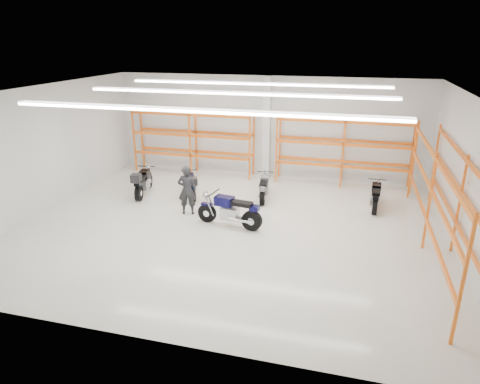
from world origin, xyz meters
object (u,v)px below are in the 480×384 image
(motorcycle_back_c, at_px, (264,188))
(motorcycle_back_d, at_px, (375,197))
(standing_man, at_px, (187,190))
(structural_column, at_px, (267,128))
(motorcycle_back_b, at_px, (191,185))
(motorcycle_main, at_px, (232,212))
(motorcycle_back_a, at_px, (142,183))

(motorcycle_back_c, relative_size, motorcycle_back_d, 1.00)
(standing_man, relative_size, structural_column, 0.40)
(motorcycle_back_b, height_order, structural_column, structural_column)
(motorcycle_back_b, bearing_deg, motorcycle_main, -44.22)
(motorcycle_back_b, xyz_separation_m, standing_man, (0.48, -1.61, 0.41))
(motorcycle_main, height_order, motorcycle_back_a, motorcycle_main)
(motorcycle_main, relative_size, standing_man, 1.29)
(motorcycle_back_c, bearing_deg, structural_column, 100.23)
(standing_man, bearing_deg, motorcycle_back_d, -175.00)
(motorcycle_main, height_order, motorcycle_back_c, motorcycle_main)
(motorcycle_main, xyz_separation_m, standing_man, (-1.86, 0.67, 0.37))
(structural_column, bearing_deg, motorcycle_back_d, -30.89)
(motorcycle_main, distance_m, motorcycle_back_d, 5.58)
(motorcycle_back_a, xyz_separation_m, standing_man, (2.44, -1.29, 0.36))
(motorcycle_back_b, relative_size, structural_column, 0.42)
(motorcycle_back_c, bearing_deg, standing_man, -137.61)
(motorcycle_main, height_order, standing_man, standing_man)
(motorcycle_back_c, height_order, structural_column, structural_column)
(standing_man, height_order, structural_column, structural_column)
(structural_column, bearing_deg, motorcycle_back_b, -123.32)
(motorcycle_back_a, relative_size, motorcycle_back_c, 1.12)
(motorcycle_back_a, bearing_deg, motorcycle_main, -24.51)
(motorcycle_back_a, distance_m, standing_man, 2.79)
(motorcycle_back_b, height_order, motorcycle_back_d, motorcycle_back_b)
(motorcycle_back_a, height_order, standing_man, standing_man)
(motorcycle_back_d, distance_m, standing_man, 6.99)
(motorcycle_back_a, distance_m, motorcycle_back_c, 4.89)
(motorcycle_back_a, xyz_separation_m, motorcycle_back_b, (1.96, 0.32, -0.05))
(standing_man, bearing_deg, motorcycle_back_a, -41.95)
(standing_man, distance_m, structural_column, 5.61)
(motorcycle_back_c, bearing_deg, motorcycle_main, -100.14)
(motorcycle_back_c, bearing_deg, motorcycle_back_d, 1.68)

